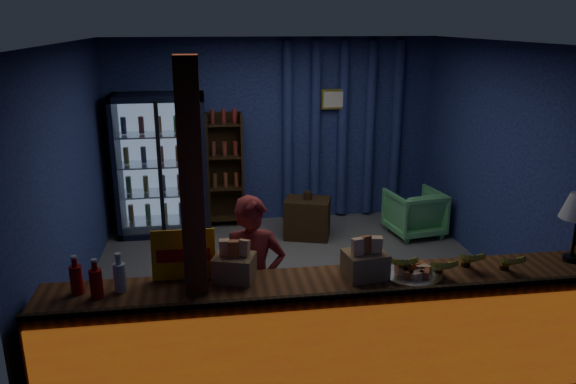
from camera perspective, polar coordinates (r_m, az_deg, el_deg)
name	(u,v)px	position (r m, az deg, el deg)	size (l,w,h in m)	color
ground	(298,283)	(6.34, 0.99, -9.24)	(4.60, 4.60, 0.00)	#515154
room_walls	(298,145)	(5.82, 1.07, 4.75)	(4.60, 4.60, 4.60)	navy
counter	(338,337)	(4.47, 5.12, -14.46)	(4.40, 0.57, 0.99)	brown
support_post	(195,245)	(4.00, -9.44, -5.31)	(0.16, 0.16, 2.60)	#953315
beverage_cooler	(162,165)	(7.78, -12.67, 2.68)	(1.20, 0.62, 1.90)	black
bottle_shelf	(225,170)	(7.93, -6.41, 2.22)	(0.50, 0.28, 1.60)	#342110
curtain_folds	(343,130)	(8.13, 5.58, 6.27)	(1.74, 0.14, 2.50)	navy
framed_picture	(334,99)	(7.98, 4.69, 9.37)	(0.36, 0.04, 0.28)	yellow
shopkeeper	(253,283)	(4.70, -3.55, -9.18)	(0.54, 0.35, 1.47)	maroon
green_chair	(414,213)	(7.80, 12.72, -2.05)	(0.67, 0.69, 0.63)	#5FBF71
side_table	(307,218)	(7.53, 1.98, -2.66)	(0.69, 0.58, 0.64)	#342110
yellow_sign	(184,255)	(4.27, -10.56, -6.27)	(0.47, 0.10, 0.37)	#FFB70D
soda_bottles	(97,279)	(4.21, -18.79, -8.33)	(0.39, 0.17, 0.29)	#AE0D0B
snack_box_left	(365,263)	(4.28, 7.85, -7.12)	(0.34, 0.29, 0.32)	#A67650
snack_box_centre	(234,266)	(4.23, -5.49, -7.46)	(0.35, 0.32, 0.31)	#A67650
pastry_tray	(412,273)	(4.40, 12.49, -8.00)	(0.46, 0.46, 0.08)	silver
banana_bunches	(455,262)	(4.51, 16.60, -6.82)	(1.05, 0.30, 0.17)	yellow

